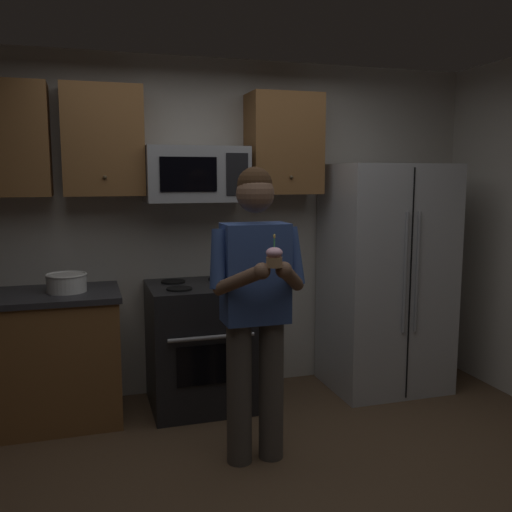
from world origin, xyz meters
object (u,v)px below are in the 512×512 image
refrigerator (385,277)px  bowl_large_white (66,282)px  person (256,300)px  cupcake (274,257)px  oven_range (201,345)px  microwave (196,174)px

refrigerator → bowl_large_white: 2.43m
person → refrigerator: bearing=33.2°
cupcake → bowl_large_white: bearing=130.2°
oven_range → person: bearing=-81.3°
oven_range → cupcake: (0.14, -1.26, 0.83)m
microwave → person: microwave is taller
oven_range → bowl_large_white: bearing=179.4°
bowl_large_white → person: bearing=-41.2°
cupcake → person: bearing=90.0°
refrigerator → bowl_large_white: (-2.43, 0.05, 0.09)m
oven_range → cupcake: 1.51m
refrigerator → cupcake: (-1.36, -1.22, 0.39)m
refrigerator → cupcake: 1.87m
oven_range → refrigerator: bearing=-1.5°
person → microwave: bearing=97.7°
refrigerator → person: (-1.36, -0.89, 0.10)m
microwave → refrigerator: 1.72m
oven_range → refrigerator: (1.50, -0.04, 0.44)m
refrigerator → cupcake: refrigerator is taller
refrigerator → bowl_large_white: refrigerator is taller
microwave → person: bearing=-82.3°
person → bowl_large_white: bearing=138.8°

